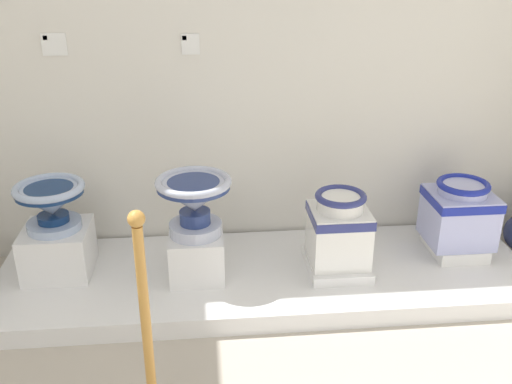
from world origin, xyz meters
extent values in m
cube|color=white|center=(1.84, 2.46, 0.05)|extent=(3.01, 0.91, 0.11)
cube|color=white|center=(0.69, 2.54, 0.24)|extent=(0.36, 0.36, 0.27)
cylinder|color=#A4B7D7|center=(0.69, 2.54, 0.40)|extent=(0.29, 0.29, 0.04)
cylinder|color=navy|center=(0.69, 2.54, 0.44)|extent=(0.17, 0.17, 0.04)
cone|color=#A4B7D7|center=(0.69, 2.54, 0.54)|extent=(0.36, 0.36, 0.16)
cylinder|color=navy|center=(0.69, 2.54, 0.60)|extent=(0.36, 0.36, 0.03)
torus|color=#A4B7D7|center=(0.69, 2.54, 0.62)|extent=(0.38, 0.38, 0.04)
cylinder|color=navy|center=(0.69, 2.54, 0.61)|extent=(0.26, 0.26, 0.01)
cube|color=white|center=(1.46, 2.44, 0.23)|extent=(0.29, 0.33, 0.26)
cylinder|color=silver|center=(1.46, 2.44, 0.39)|extent=(0.28, 0.28, 0.06)
cylinder|color=navy|center=(1.46, 2.44, 0.46)|extent=(0.17, 0.17, 0.07)
cone|color=silver|center=(1.46, 2.44, 0.58)|extent=(0.39, 0.39, 0.17)
cylinder|color=navy|center=(1.46, 2.44, 0.65)|extent=(0.39, 0.39, 0.03)
torus|color=silver|center=(1.46, 2.44, 0.67)|extent=(0.40, 0.40, 0.04)
cylinder|color=navy|center=(1.46, 2.44, 0.66)|extent=(0.28, 0.28, 0.01)
cube|color=white|center=(2.24, 2.42, 0.13)|extent=(0.34, 0.39, 0.06)
cube|color=white|center=(2.24, 2.42, 0.32)|extent=(0.31, 0.31, 0.31)
cube|color=navy|center=(2.24, 2.42, 0.44)|extent=(0.32, 0.32, 0.05)
cylinder|color=white|center=(2.24, 2.42, 0.51)|extent=(0.26, 0.26, 0.08)
torus|color=navy|center=(2.24, 2.42, 0.55)|extent=(0.28, 0.28, 0.04)
cube|color=white|center=(2.99, 2.55, 0.14)|extent=(0.29, 0.36, 0.07)
cube|color=#ACB2E5|center=(2.99, 2.55, 0.33)|extent=(0.36, 0.34, 0.31)
cube|color=#192596|center=(2.99, 2.55, 0.45)|extent=(0.37, 0.35, 0.05)
cylinder|color=#ACB2E5|center=(2.99, 2.55, 0.51)|extent=(0.28, 0.28, 0.05)
torus|color=#192596|center=(2.99, 2.55, 0.54)|extent=(0.30, 0.30, 0.04)
cube|color=white|center=(0.73, 2.93, 1.30)|extent=(0.13, 0.01, 0.12)
cube|color=#386BAD|center=(0.68, 2.93, 1.34)|extent=(0.02, 0.01, 0.02)
cube|color=white|center=(1.47, 2.93, 1.29)|extent=(0.10, 0.01, 0.11)
cube|color=#386BAD|center=(1.43, 2.93, 1.33)|extent=(0.02, 0.01, 0.02)
cylinder|color=gold|center=(1.27, 1.49, 0.46)|extent=(0.04, 0.04, 0.87)
sphere|color=gold|center=(1.27, 1.49, 0.92)|extent=(0.06, 0.06, 0.06)
camera|label=1|loc=(1.52, -0.33, 1.80)|focal=40.07mm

